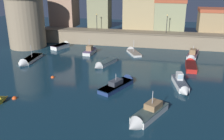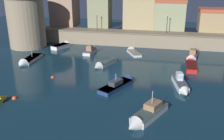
{
  "view_description": "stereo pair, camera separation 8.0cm",
  "coord_description": "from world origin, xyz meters",
  "px_view_note": "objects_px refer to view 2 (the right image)",
  "views": [
    {
      "loc": [
        7.2,
        -35.78,
        14.53
      ],
      "look_at": [
        0.0,
        -1.51,
        1.81
      ],
      "focal_mm": 41.35,
      "sensor_mm": 36.0,
      "label": 1
    },
    {
      "loc": [
        7.28,
        -35.76,
        14.53
      ],
      "look_at": [
        0.0,
        -1.51,
        1.81
      ],
      "focal_mm": 41.35,
      "sensor_mm": 36.0,
      "label": 2
    }
  ],
  "objects_px": {
    "moored_boat_10": "(192,56)",
    "moored_boat_9": "(63,46)",
    "moored_boat_1": "(28,61)",
    "moored_boat_4": "(91,50)",
    "moored_boat_0": "(181,85)",
    "moored_boat_2": "(103,64)",
    "mooring_buoy_0": "(15,99)",
    "mooring_buoy_1": "(53,78)",
    "fortress_tower": "(26,21)",
    "moored_boat_6": "(121,83)",
    "moored_boat_7": "(191,65)",
    "quay_lamp_1": "(167,21)",
    "moored_boat_8": "(132,51)",
    "moored_boat_5": "(146,116)",
    "quay_lamp_0": "(97,19)"
  },
  "relations": [
    {
      "from": "moored_boat_2",
      "to": "moored_boat_8",
      "type": "xyz_separation_m",
      "value": [
        3.78,
        9.09,
        -0.06
      ]
    },
    {
      "from": "moored_boat_0",
      "to": "mooring_buoy_0",
      "type": "bearing_deg",
      "value": -80.78
    },
    {
      "from": "moored_boat_7",
      "to": "moored_boat_10",
      "type": "relative_size",
      "value": 0.84
    },
    {
      "from": "moored_boat_6",
      "to": "mooring_buoy_1",
      "type": "height_order",
      "value": "moored_boat_6"
    },
    {
      "from": "quay_lamp_1",
      "to": "moored_boat_0",
      "type": "xyz_separation_m",
      "value": [
        2.49,
        -22.34,
        -5.12
      ]
    },
    {
      "from": "moored_boat_1",
      "to": "moored_boat_8",
      "type": "xyz_separation_m",
      "value": [
        17.47,
        10.19,
        -0.03
      ]
    },
    {
      "from": "moored_boat_7",
      "to": "moored_boat_8",
      "type": "distance_m",
      "value": 12.85
    },
    {
      "from": "quay_lamp_1",
      "to": "mooring_buoy_0",
      "type": "height_order",
      "value": "quay_lamp_1"
    },
    {
      "from": "moored_boat_1",
      "to": "moored_boat_7",
      "type": "relative_size",
      "value": 1.19
    },
    {
      "from": "moored_boat_0",
      "to": "moored_boat_1",
      "type": "height_order",
      "value": "moored_boat_1"
    },
    {
      "from": "mooring_buoy_1",
      "to": "moored_boat_9",
      "type": "bearing_deg",
      "value": 107.07
    },
    {
      "from": "moored_boat_10",
      "to": "mooring_buoy_1",
      "type": "distance_m",
      "value": 26.17
    },
    {
      "from": "moored_boat_0",
      "to": "moored_boat_9",
      "type": "bearing_deg",
      "value": -136.24
    },
    {
      "from": "moored_boat_9",
      "to": "moored_boat_10",
      "type": "xyz_separation_m",
      "value": [
        26.87,
        -2.34,
        0.07
      ]
    },
    {
      "from": "fortress_tower",
      "to": "moored_boat_6",
      "type": "distance_m",
      "value": 29.75
    },
    {
      "from": "moored_boat_5",
      "to": "mooring_buoy_1",
      "type": "xyz_separation_m",
      "value": [
        -14.98,
        9.41,
        -0.52
      ]
    },
    {
      "from": "quay_lamp_1",
      "to": "moored_boat_6",
      "type": "height_order",
      "value": "quay_lamp_1"
    },
    {
      "from": "moored_boat_0",
      "to": "moored_boat_4",
      "type": "xyz_separation_m",
      "value": [
        -17.14,
        14.48,
        -0.03
      ]
    },
    {
      "from": "moored_boat_1",
      "to": "moored_boat_9",
      "type": "distance_m",
      "value": 11.33
    },
    {
      "from": "quay_lamp_0",
      "to": "moored_boat_4",
      "type": "relative_size",
      "value": 0.71
    },
    {
      "from": "moored_boat_1",
      "to": "moored_boat_4",
      "type": "height_order",
      "value": "moored_boat_4"
    },
    {
      "from": "quay_lamp_1",
      "to": "moored_boat_0",
      "type": "height_order",
      "value": "quay_lamp_1"
    },
    {
      "from": "moored_boat_2",
      "to": "mooring_buoy_0",
      "type": "bearing_deg",
      "value": -7.98
    },
    {
      "from": "moored_boat_4",
      "to": "mooring_buoy_0",
      "type": "relative_size",
      "value": 7.99
    },
    {
      "from": "quay_lamp_1",
      "to": "moored_boat_7",
      "type": "xyz_separation_m",
      "value": [
        4.42,
        -12.92,
        -5.21
      ]
    },
    {
      "from": "moored_boat_9",
      "to": "moored_boat_5",
      "type": "bearing_deg",
      "value": -121.38
    },
    {
      "from": "moored_boat_0",
      "to": "moored_boat_2",
      "type": "distance_m",
      "value": 14.6
    },
    {
      "from": "moored_boat_7",
      "to": "moored_boat_8",
      "type": "height_order",
      "value": "moored_boat_8"
    },
    {
      "from": "fortress_tower",
      "to": "moored_boat_5",
      "type": "distance_m",
      "value": 38.28
    },
    {
      "from": "quay_lamp_0",
      "to": "moored_boat_7",
      "type": "xyz_separation_m",
      "value": [
        19.88,
        -12.92,
        -5.08
      ]
    },
    {
      "from": "moored_boat_7",
      "to": "moored_boat_9",
      "type": "distance_m",
      "value": 27.3
    },
    {
      "from": "quay_lamp_1",
      "to": "moored_boat_4",
      "type": "relative_size",
      "value": 0.76
    },
    {
      "from": "fortress_tower",
      "to": "mooring_buoy_0",
      "type": "distance_m",
      "value": 27.09
    },
    {
      "from": "moored_boat_7",
      "to": "mooring_buoy_1",
      "type": "bearing_deg",
      "value": 115.23
    },
    {
      "from": "moored_boat_10",
      "to": "moored_boat_9",
      "type": "bearing_deg",
      "value": -83.91
    },
    {
      "from": "moored_boat_2",
      "to": "moored_boat_10",
      "type": "relative_size",
      "value": 0.83
    },
    {
      "from": "moored_boat_6",
      "to": "moored_boat_7",
      "type": "xyz_separation_m",
      "value": [
        10.2,
        10.28,
        0.04
      ]
    },
    {
      "from": "moored_boat_0",
      "to": "fortress_tower",
      "type": "bearing_deg",
      "value": -128.14
    },
    {
      "from": "moored_boat_7",
      "to": "moored_boat_9",
      "type": "relative_size",
      "value": 1.16
    },
    {
      "from": "quay_lamp_0",
      "to": "moored_boat_10",
      "type": "bearing_deg",
      "value": -20.24
    },
    {
      "from": "moored_boat_7",
      "to": "moored_boat_2",
      "type": "bearing_deg",
      "value": 100.19
    },
    {
      "from": "mooring_buoy_0",
      "to": "mooring_buoy_1",
      "type": "xyz_separation_m",
      "value": [
        1.71,
        7.72,
        0.0
      ]
    },
    {
      "from": "quay_lamp_1",
      "to": "moored_boat_4",
      "type": "distance_m",
      "value": 17.4
    },
    {
      "from": "fortress_tower",
      "to": "mooring_buoy_0",
      "type": "bearing_deg",
      "value": -64.94
    },
    {
      "from": "quay_lamp_1",
      "to": "moored_boat_1",
      "type": "bearing_deg",
      "value": -145.69
    },
    {
      "from": "fortress_tower",
      "to": "moored_boat_4",
      "type": "distance_m",
      "value": 15.79
    },
    {
      "from": "moored_boat_7",
      "to": "mooring_buoy_1",
      "type": "relative_size",
      "value": 10.83
    },
    {
      "from": "moored_boat_0",
      "to": "moored_boat_7",
      "type": "bearing_deg",
      "value": 157.31
    },
    {
      "from": "moored_boat_2",
      "to": "mooring_buoy_0",
      "type": "distance_m",
      "value": 16.76
    },
    {
      "from": "moored_boat_4",
      "to": "moored_boat_6",
      "type": "distance_m",
      "value": 17.73
    }
  ]
}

